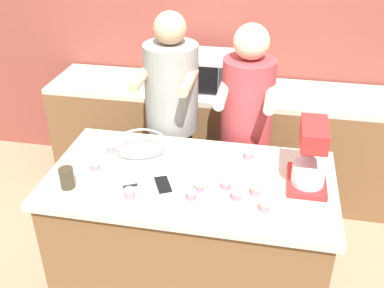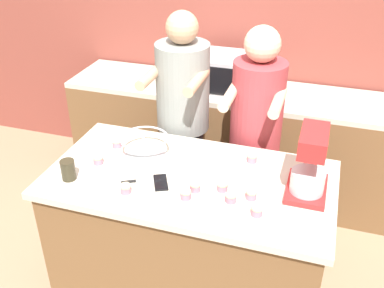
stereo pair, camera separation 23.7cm
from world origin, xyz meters
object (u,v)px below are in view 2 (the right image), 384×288
cupcake_0 (126,188)px  small_plate (209,213)px  stand_mixer (310,166)px  mixing_bowl (145,146)px  cell_phone (161,182)px  cupcake_5 (117,143)px  microwave_oven (224,72)px  person_right (254,143)px  cupcake_1 (195,186)px  cupcake_9 (257,210)px  cupcake_6 (223,186)px  person_left (183,129)px  cupcake_4 (252,157)px  drinking_glass (68,170)px  knife (139,181)px  cupcake_8 (231,197)px  baking_tray (205,159)px  cupcake_7 (98,159)px  cupcake_3 (251,194)px  cupcake_2 (186,194)px

cupcake_0 → small_plate: bearing=-4.5°
stand_mixer → mixing_bowl: size_ratio=1.28×
cell_phone → cupcake_5: size_ratio=2.71×
microwave_oven → person_right: bearing=-60.7°
person_right → microwave_oven: size_ratio=3.24×
person_right → cupcake_1: 0.77m
cupcake_9 → cupcake_6: bearing=145.4°
cell_phone → small_plate: bearing=-28.2°
mixing_bowl → small_plate: mixing_bowl is taller
cell_phone → person_left: bearing=99.6°
cupcake_1 → cupcake_4: (0.22, 0.37, 0.00)m
small_plate → cupcake_5: bearing=147.8°
drinking_glass → cupcake_5: 0.40m
mixing_bowl → cupcake_6: mixing_bowl is taller
knife → cupcake_1: (0.31, 0.01, 0.03)m
mixing_bowl → cupcake_8: (0.57, -0.27, -0.04)m
baking_tray → small_plate: bearing=-71.2°
mixing_bowl → cell_phone: bearing=-50.8°
baking_tray → cupcake_7: 0.60m
small_plate → cupcake_8: cupcake_8 is taller
baking_tray → microwave_oven: bearing=98.8°
knife → cupcake_9: (0.65, -0.09, 0.03)m
stand_mixer → cupcake_3: 0.32m
stand_mixer → cell_phone: 0.77m
knife → cupcake_9: bearing=-7.7°
person_left → small_plate: bearing=-64.1°
person_right → cupcake_9: bearing=-78.9°
knife → cupcake_7: 0.30m
drinking_glass → cupcake_2: 0.65m
cupcake_4 → cupcake_8: 0.40m
mixing_bowl → cupcake_2: (0.35, -0.31, -0.04)m
cupcake_7 → cupcake_9: 0.96m
cupcake_5 → cupcake_7: (-0.02, -0.20, 0.00)m
cupcake_4 → cupcake_5: same height
mixing_bowl → cupcake_3: bearing=-17.7°
microwave_oven → cupcake_4: (0.43, -1.06, -0.07)m
cupcake_6 → cupcake_1: bearing=-161.3°
cupcake_6 → baking_tray: bearing=124.7°
person_right → small_plate: size_ratio=7.82×
cupcake_3 → cupcake_4: bearing=100.5°
small_plate → cupcake_4: (0.10, 0.52, 0.02)m
microwave_oven → cell_phone: 1.42m
cupcake_8 → cupcake_0: bearing=-170.3°
mixing_bowl → cupcake_5: 0.21m
baking_tray → knife: (-0.28, -0.29, -0.02)m
cupcake_6 → cupcake_7: size_ratio=1.00×
drinking_glass → cupcake_6: 0.82m
cupcake_7 → cupcake_8: bearing=-8.2°
cupcake_0 → cupcake_8: same height
knife → baking_tray: bearing=46.2°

